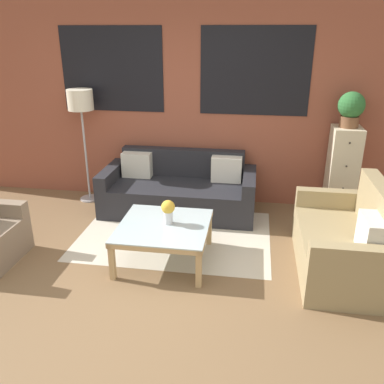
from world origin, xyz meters
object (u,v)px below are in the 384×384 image
at_px(coffee_table, 164,230).
at_px(potted_plant, 351,108).
at_px(drawer_cabinet, 342,172).
at_px(couch_dark, 179,191).
at_px(settee_vintage, 346,243).
at_px(flower_vase, 168,210).
at_px(floor_lamp, 81,106).

distance_m(coffee_table, potted_plant, 2.73).
bearing_deg(drawer_cabinet, potted_plant, 90.00).
relative_size(couch_dark, coffee_table, 2.17).
xyz_separation_m(settee_vintage, coffee_table, (-1.84, -0.09, 0.05)).
bearing_deg(potted_plant, flower_vase, -143.36).
height_order(coffee_table, potted_plant, potted_plant).
bearing_deg(coffee_table, flower_vase, 43.96).
relative_size(couch_dark, floor_lamp, 1.28).
height_order(drawer_cabinet, flower_vase, drawer_cabinet).
bearing_deg(couch_dark, settee_vintage, -32.24).
height_order(couch_dark, coffee_table, couch_dark).
relative_size(couch_dark, flower_vase, 7.77).
height_order(coffee_table, drawer_cabinet, drawer_cabinet).
bearing_deg(floor_lamp, couch_dark, -7.65).
bearing_deg(floor_lamp, settee_vintage, -23.03).
bearing_deg(flower_vase, drawer_cabinet, 36.64).
height_order(settee_vintage, coffee_table, settee_vintage).
height_order(couch_dark, potted_plant, potted_plant).
bearing_deg(floor_lamp, drawer_cabinet, 0.47).
distance_m(settee_vintage, floor_lamp, 3.71).
xyz_separation_m(couch_dark, floor_lamp, (-1.36, 0.18, 1.07)).
relative_size(floor_lamp, potted_plant, 3.61).
bearing_deg(flower_vase, settee_vintage, 1.49).
bearing_deg(potted_plant, coffee_table, -143.19).
height_order(couch_dark, settee_vintage, settee_vintage).
xyz_separation_m(couch_dark, coffee_table, (0.08, -1.30, 0.08)).
xyz_separation_m(coffee_table, floor_lamp, (-1.44, 1.48, 0.99)).
bearing_deg(drawer_cabinet, settee_vintage, -97.05).
bearing_deg(coffee_table, drawer_cabinet, 36.80).
bearing_deg(floor_lamp, coffee_table, -45.78).
xyz_separation_m(coffee_table, drawer_cabinet, (2.02, 1.51, 0.23)).
bearing_deg(couch_dark, potted_plant, 5.75).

